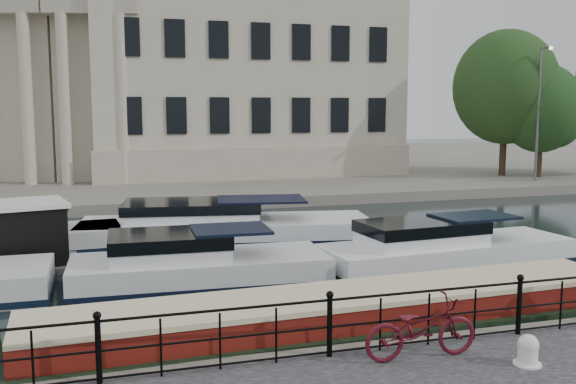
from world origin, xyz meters
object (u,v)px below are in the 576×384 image
Objects in this scene: bicycle at (421,328)px; mooring_bollard at (528,351)px; narrowboat at (345,331)px; harbour_hut at (27,238)px.

bicycle is 3.90× the size of mooring_bollard.
harbour_hut reaches higher than narrowboat.
mooring_bollard is 0.03× the size of narrowboat.
narrowboat reaches higher than mooring_bollard.
mooring_bollard is at bearing -64.31° from harbour_hut.
narrowboat is 11.60m from harbour_hut.
mooring_bollard is (1.65, -0.81, -0.30)m from bicycle.
harbour_hut is (-9.26, 12.20, 0.15)m from mooring_bollard.
narrowboat is (-2.21, 3.01, -0.44)m from mooring_bollard.
mooring_bollard is at bearing -114.83° from bicycle.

